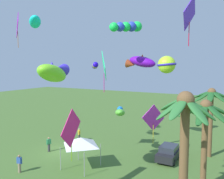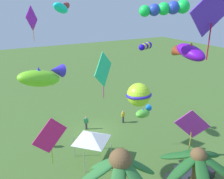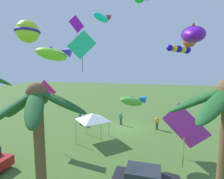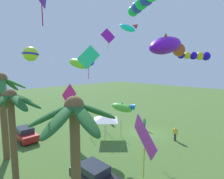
% 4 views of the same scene
% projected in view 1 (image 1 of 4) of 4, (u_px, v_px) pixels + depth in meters
% --- Properties ---
extents(ground_plane, '(120.00, 120.00, 0.00)m').
position_uv_depth(ground_plane, '(59.00, 151.00, 26.21)').
color(ground_plane, '#476B2D').
extents(palm_tree_0, '(3.93, 3.88, 7.11)m').
position_uv_depth(palm_tree_0, '(211.00, 105.00, 24.15)').
color(palm_tree_0, brown).
rests_on(palm_tree_0, ground).
extents(palm_tree_1, '(3.89, 3.75, 7.84)m').
position_uv_depth(palm_tree_1, '(185.00, 127.00, 14.28)').
color(palm_tree_1, brown).
rests_on(palm_tree_1, ground).
extents(palm_tree_2, '(4.10, 3.92, 6.84)m').
position_uv_depth(palm_tree_2, '(205.00, 121.00, 17.89)').
color(palm_tree_2, brown).
rests_on(palm_tree_2, ground).
extents(parked_car_0, '(3.91, 1.76, 1.51)m').
position_uv_depth(parked_car_0, '(169.00, 152.00, 23.78)').
color(parked_car_0, black).
rests_on(parked_car_0, ground).
extents(spectator_0, '(0.51, 0.36, 1.59)m').
position_uv_depth(spectator_0, '(79.00, 135.00, 29.76)').
color(spectator_0, '#38383D').
rests_on(spectator_0, ground).
extents(spectator_1, '(0.52, 0.35, 1.59)m').
position_uv_depth(spectator_1, '(49.00, 144.00, 26.08)').
color(spectator_1, '#38383D').
rests_on(spectator_1, ground).
extents(spectator_2, '(0.32, 0.53, 1.59)m').
position_uv_depth(spectator_2, '(19.00, 163.00, 20.94)').
color(spectator_2, gray).
rests_on(spectator_2, ground).
extents(festival_tent, '(2.86, 2.86, 2.85)m').
position_uv_depth(festival_tent, '(81.00, 142.00, 21.73)').
color(festival_tent, '#9E9EA3').
rests_on(festival_tent, ground).
extents(kite_diamond_0, '(2.95, 0.66, 4.10)m').
position_uv_depth(kite_diamond_0, '(190.00, 14.00, 19.34)').
color(kite_diamond_0, '#5B26CF').
extents(kite_tube_1, '(2.57, 2.05, 0.86)m').
position_uv_depth(kite_tube_1, '(95.00, 65.00, 30.21)').
color(kite_tube_1, '#200BD5').
extents(kite_diamond_2, '(2.66, 0.43, 3.75)m').
position_uv_depth(kite_diamond_2, '(71.00, 129.00, 16.79)').
color(kite_diamond_2, '#EE2180').
extents(kite_fish_3, '(3.96, 2.45, 1.87)m').
position_uv_depth(kite_fish_3, '(53.00, 72.00, 17.43)').
color(kite_fish_3, '#7EEB27').
extents(kite_fish_4, '(2.30, 2.40, 1.43)m').
position_uv_depth(kite_fish_4, '(35.00, 21.00, 22.48)').
color(kite_fish_4, '#12F0DE').
extents(kite_fish_5, '(1.73, 3.77, 1.77)m').
position_uv_depth(kite_fish_5, '(141.00, 62.00, 27.47)').
color(kite_fish_5, '#6B0FBE').
extents(kite_diamond_6, '(1.24, 1.68, 2.86)m').
position_uv_depth(kite_diamond_6, '(17.00, 26.00, 19.58)').
color(kite_diamond_6, '#AA16CC').
extents(kite_diamond_7, '(2.96, 1.64, 4.58)m').
position_uv_depth(kite_diamond_7, '(153.00, 118.00, 26.81)').
color(kite_diamond_7, '#D333D2').
extents(kite_fish_8, '(2.40, 1.82, 1.11)m').
position_uv_depth(kite_fish_8, '(120.00, 112.00, 24.41)').
color(kite_fish_8, '#5AC438').
extents(kite_ball_9, '(1.62, 1.62, 1.22)m').
position_uv_depth(kite_ball_9, '(167.00, 65.00, 16.64)').
color(kite_ball_9, '#B7F12C').
extents(kite_tube_10, '(3.77, 2.37, 1.35)m').
position_uv_depth(kite_tube_10, '(127.00, 27.00, 25.20)').
color(kite_tube_10, '#18E74D').
extents(kite_diamond_11, '(2.08, 1.46, 3.48)m').
position_uv_depth(kite_diamond_11, '(104.00, 66.00, 19.94)').
color(kite_diamond_11, '#25E58D').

